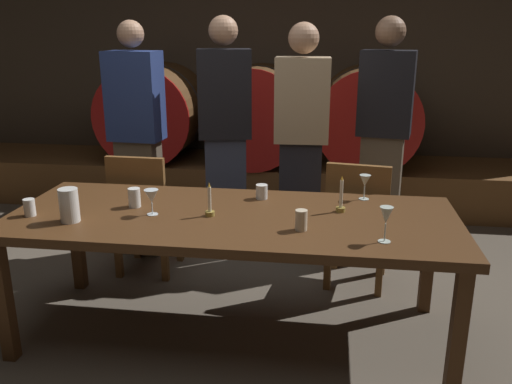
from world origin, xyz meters
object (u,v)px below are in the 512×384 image
(wine_glass_left, at_px, (151,197))
(cup_far_right, at_px, (301,220))
(chair_right, at_px, (357,219))
(pitcher, at_px, (69,205))
(wine_barrel_center, at_px, (258,114))
(cup_far_left, at_px, (30,207))
(wine_glass_center, at_px, (365,182))
(cup_center_left, at_px, (134,198))
(candle_right, at_px, (341,202))
(wine_barrel_left, at_px, (156,112))
(chair_left, at_px, (144,208))
(wine_glass_right, at_px, (386,217))
(cup_center_right, at_px, (262,192))
(guest_far_right, at_px, (383,137))
(guest_center_left, at_px, (225,138))
(dining_table, at_px, (232,225))
(guest_center_right, at_px, (301,144))
(candle_left, at_px, (210,207))
(wine_barrel_right, at_px, (366,116))
(guest_far_left, at_px, (137,140))

(wine_glass_left, height_order, cup_far_right, wine_glass_left)
(chair_right, xyz_separation_m, pitcher, (-1.53, -0.91, 0.32))
(wine_barrel_center, xyz_separation_m, cup_far_left, (-0.88, -2.62, -0.11))
(wine_glass_center, height_order, cup_center_left, wine_glass_center)
(candle_right, bearing_deg, wine_barrel_left, 127.85)
(chair_left, bearing_deg, wine_glass_right, 149.33)
(wine_glass_left, distance_m, wine_glass_right, 1.23)
(wine_barrel_center, distance_m, cup_far_right, 2.69)
(candle_right, xyz_separation_m, wine_glass_center, (0.14, 0.24, 0.05))
(cup_center_right, xyz_separation_m, cup_far_right, (0.26, -0.48, 0.01))
(wine_barrel_center, bearing_deg, chair_left, -107.76)
(guest_far_right, bearing_deg, cup_far_left, 47.55)
(chair_left, height_order, candle_right, candle_right)
(guest_center_left, xyz_separation_m, cup_far_right, (0.64, -1.32, -0.14))
(wine_barrel_left, bearing_deg, cup_far_right, -58.61)
(dining_table, bearing_deg, chair_left, 137.62)
(guest_center_right, distance_m, wine_glass_left, 1.38)
(wine_barrel_left, height_order, wine_barrel_center, same)
(guest_center_left, xyz_separation_m, cup_center_left, (-0.31, -1.08, -0.14))
(candle_left, bearing_deg, candle_right, 13.28)
(guest_center_left, relative_size, candle_right, 8.65)
(chair_right, xyz_separation_m, cup_center_right, (-0.59, -0.38, 0.28))
(dining_table, xyz_separation_m, cup_far_right, (0.38, -0.18, 0.11))
(wine_glass_left, relative_size, wine_glass_right, 0.81)
(chair_left, distance_m, wine_glass_center, 1.55)
(dining_table, xyz_separation_m, wine_glass_right, (0.78, -0.28, 0.19))
(wine_glass_left, distance_m, cup_center_left, 0.19)
(wine_barrel_left, distance_m, guest_far_right, 2.41)
(wine_barrel_right, relative_size, wine_glass_center, 6.35)
(pitcher, distance_m, cup_far_right, 1.20)
(wine_glass_center, bearing_deg, guest_center_left, 142.01)
(wine_barrel_center, height_order, cup_center_left, wine_barrel_center)
(wine_barrel_center, relative_size, guest_center_left, 0.53)
(candle_left, xyz_separation_m, wine_glass_left, (-0.31, -0.03, 0.05))
(pitcher, bearing_deg, cup_far_right, 1.91)
(wine_barrel_left, relative_size, guest_far_left, 0.54)
(guest_far_left, distance_m, wine_glass_left, 1.23)
(guest_far_right, bearing_deg, cup_center_right, 62.97)
(guest_far_left, distance_m, cup_far_right, 1.80)
(candle_right, bearing_deg, dining_table, -167.49)
(wine_barrel_center, bearing_deg, dining_table, -85.52)
(chair_right, distance_m, candle_right, 0.64)
(wine_barrel_center, xyz_separation_m, wine_glass_center, (0.91, -2.08, -0.05))
(guest_center_left, height_order, candle_right, guest_center_left)
(wine_glass_right, bearing_deg, guest_center_left, 126.31)
(chair_right, distance_m, guest_far_right, 0.77)
(cup_far_left, distance_m, cup_center_left, 0.55)
(dining_table, distance_m, chair_right, 1.00)
(guest_far_left, distance_m, candle_left, 1.37)
(candle_right, distance_m, cup_center_left, 1.15)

